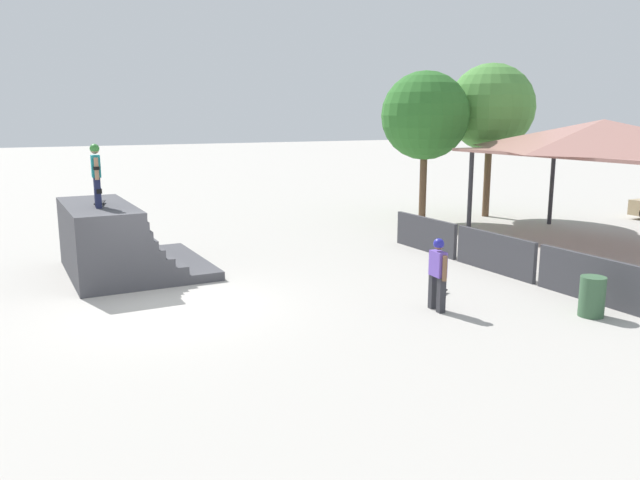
{
  "coord_description": "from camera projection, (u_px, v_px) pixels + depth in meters",
  "views": [
    {
      "loc": [
        13.24,
        -3.19,
        4.11
      ],
      "look_at": [
        -0.46,
        4.01,
        1.03
      ],
      "focal_mm": 35.0,
      "sensor_mm": 36.0,
      "label": 1
    }
  ],
  "objects": [
    {
      "name": "quarter_pipe_ramp",
      "position": [
        114.0,
        244.0,
        16.44
      ],
      "size": [
        4.14,
        3.48,
        1.88
      ],
      "color": "#424247",
      "rests_on": "ground"
    },
    {
      "name": "barrier_fence",
      "position": [
        495.0,
        253.0,
        16.67
      ],
      "size": [
        8.9,
        0.12,
        1.05
      ],
      "color": "#3D3D42",
      "rests_on": "ground"
    },
    {
      "name": "trash_bin",
      "position": [
        592.0,
        297.0,
        12.98
      ],
      "size": [
        0.52,
        0.52,
        0.85
      ],
      "primitive_type": "cylinder",
      "color": "#385B3D",
      "rests_on": "ground"
    },
    {
      "name": "ground_plane",
      "position": [
        169.0,
        306.0,
        13.75
      ],
      "size": [
        160.0,
        160.0,
        0.0
      ],
      "primitive_type": "plane",
      "color": "#ADA8A0"
    },
    {
      "name": "skateboard_on_deck",
      "position": [
        100.0,
        203.0,
        15.96
      ],
      "size": [
        0.78,
        0.4,
        0.09
      ],
      "rotation": [
        0.0,
        0.0,
        -0.27
      ],
      "color": "silver",
      "rests_on": "quarter_pipe_ramp"
    },
    {
      "name": "skater_on_deck",
      "position": [
        96.0,
        171.0,
        15.37
      ],
      "size": [
        0.67,
        0.24,
        1.57
      ],
      "rotation": [
        0.0,
        0.0,
        -0.09
      ],
      "color": "#1E2347",
      "rests_on": "quarter_pipe_ramp"
    },
    {
      "name": "pavilion_shelter",
      "position": [
        603.0,
        138.0,
        19.43
      ],
      "size": [
        8.63,
        4.76,
        4.02
      ],
      "color": "#2D2D33",
      "rests_on": "ground"
    },
    {
      "name": "tree_far_back",
      "position": [
        491.0,
        108.0,
        25.26
      ],
      "size": [
        3.51,
        3.51,
        6.22
      ],
      "color": "brown",
      "rests_on": "ground"
    },
    {
      "name": "tree_beside_pavilion",
      "position": [
        425.0,
        116.0,
        24.27
      ],
      "size": [
        3.43,
        3.43,
        5.85
      ],
      "color": "brown",
      "rests_on": "ground"
    },
    {
      "name": "skateboard_on_ground",
      "position": [
        439.0,
        294.0,
        14.5
      ],
      "size": [
        0.64,
        0.8,
        0.09
      ],
      "rotation": [
        0.0,
        0.0,
        2.18
      ],
      "color": "blue",
      "rests_on": "ground"
    },
    {
      "name": "bystander_walking",
      "position": [
        438.0,
        268.0,
        13.27
      ],
      "size": [
        0.62,
        0.25,
        1.58
      ],
      "rotation": [
        0.0,
        0.0,
        3.04
      ],
      "color": "#2D2D33",
      "rests_on": "ground"
    }
  ]
}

